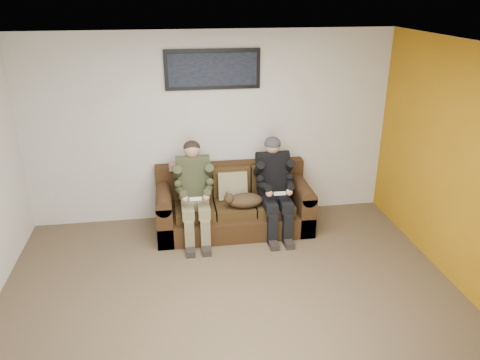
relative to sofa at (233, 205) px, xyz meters
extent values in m
plane|color=brown|center=(-0.23, -1.82, -0.32)|extent=(5.00, 5.00, 0.00)
plane|color=silver|center=(-0.23, -1.82, 2.28)|extent=(5.00, 5.00, 0.00)
plane|color=beige|center=(-0.23, 0.43, 0.98)|extent=(5.00, 0.00, 5.00)
plane|color=#AB7211|center=(2.26, -1.82, 0.98)|extent=(0.00, 4.50, 4.50)
cube|color=#362110|center=(0.00, -0.07, -0.18)|extent=(2.06, 0.89, 0.28)
cube|color=#362110|center=(0.00, 0.28, 0.24)|extent=(2.06, 0.19, 0.56)
cube|color=#362110|center=(-0.93, -0.07, -0.04)|extent=(0.21, 0.89, 0.56)
cube|color=#362110|center=(0.93, -0.07, -0.04)|extent=(0.21, 0.89, 0.56)
cylinder|color=#362110|center=(-0.93, -0.07, 0.24)|extent=(0.21, 0.89, 0.21)
cylinder|color=#362110|center=(0.93, -0.07, 0.24)|extent=(0.21, 0.89, 0.21)
cube|color=#3B2912|center=(-0.53, -0.12, 0.03)|extent=(0.51, 0.56, 0.13)
cube|color=#3B2912|center=(-0.53, 0.15, 0.30)|extent=(0.51, 0.13, 0.41)
cube|color=#3B2912|center=(0.00, -0.12, 0.03)|extent=(0.51, 0.56, 0.13)
cube|color=#3B2912|center=(0.00, 0.15, 0.30)|extent=(0.51, 0.13, 0.41)
cube|color=#3B2912|center=(0.53, -0.12, 0.03)|extent=(0.51, 0.56, 0.13)
cube|color=#3B2912|center=(0.53, 0.15, 0.30)|extent=(0.51, 0.13, 0.41)
cube|color=#877C59|center=(0.00, 0.04, 0.28)|extent=(0.39, 0.19, 0.39)
cube|color=tan|center=(-0.62, 0.26, 0.53)|extent=(0.42, 0.21, 0.08)
cube|color=olive|center=(-0.53, -0.15, 0.16)|extent=(0.36, 0.30, 0.14)
cube|color=#333721|center=(-0.53, -0.05, 0.46)|extent=(0.40, 0.30, 0.53)
cylinder|color=#333721|center=(-0.53, -0.03, 0.67)|extent=(0.44, 0.18, 0.18)
sphere|color=#A5745E|center=(-0.53, -0.01, 0.83)|extent=(0.21, 0.21, 0.21)
cube|color=olive|center=(-0.63, -0.35, 0.15)|extent=(0.15, 0.42, 0.13)
cube|color=olive|center=(-0.43, -0.35, 0.15)|extent=(0.15, 0.42, 0.13)
cube|color=olive|center=(-0.63, -0.55, -0.11)|extent=(0.12, 0.13, 0.41)
cube|color=olive|center=(-0.43, -0.55, -0.11)|extent=(0.12, 0.13, 0.41)
cube|color=black|center=(-0.63, -0.63, -0.28)|extent=(0.11, 0.26, 0.08)
cube|color=black|center=(-0.43, -0.63, -0.28)|extent=(0.11, 0.26, 0.08)
cylinder|color=#333721|center=(-0.73, -0.12, 0.56)|extent=(0.11, 0.30, 0.28)
cylinder|color=#333721|center=(-0.33, -0.12, 0.56)|extent=(0.11, 0.30, 0.28)
cylinder|color=#333721|center=(-0.70, -0.34, 0.40)|extent=(0.14, 0.32, 0.15)
cylinder|color=#333721|center=(-0.36, -0.34, 0.40)|extent=(0.14, 0.32, 0.15)
sphere|color=#A5745E|center=(-0.66, -0.46, 0.35)|extent=(0.09, 0.09, 0.09)
sphere|color=#A5745E|center=(-0.40, -0.46, 0.35)|extent=(0.09, 0.09, 0.09)
cube|color=white|center=(-0.53, -0.48, 0.35)|extent=(0.15, 0.04, 0.03)
ellipsoid|color=black|center=(-0.53, 0.01, 0.86)|extent=(0.22, 0.22, 0.17)
cube|color=black|center=(0.53, -0.15, 0.16)|extent=(0.36, 0.30, 0.14)
cube|color=black|center=(0.53, -0.05, 0.46)|extent=(0.40, 0.30, 0.53)
cylinder|color=black|center=(0.53, -0.03, 0.67)|extent=(0.44, 0.18, 0.18)
sphere|color=tan|center=(0.53, -0.01, 0.83)|extent=(0.21, 0.21, 0.21)
cube|color=black|center=(0.43, -0.35, 0.15)|extent=(0.15, 0.42, 0.13)
cube|color=black|center=(0.63, -0.35, 0.15)|extent=(0.15, 0.42, 0.13)
cube|color=black|center=(0.43, -0.55, -0.11)|extent=(0.12, 0.13, 0.41)
cube|color=black|center=(0.63, -0.55, -0.11)|extent=(0.12, 0.13, 0.41)
cube|color=black|center=(0.43, -0.63, -0.28)|extent=(0.11, 0.26, 0.08)
cube|color=black|center=(0.63, -0.63, -0.28)|extent=(0.11, 0.26, 0.08)
cylinder|color=black|center=(0.33, -0.12, 0.56)|extent=(0.11, 0.30, 0.28)
cylinder|color=black|center=(0.73, -0.12, 0.56)|extent=(0.11, 0.30, 0.28)
cylinder|color=black|center=(0.36, -0.34, 0.40)|extent=(0.14, 0.32, 0.15)
cylinder|color=black|center=(0.70, -0.34, 0.40)|extent=(0.14, 0.32, 0.15)
sphere|color=tan|center=(0.40, -0.46, 0.35)|extent=(0.09, 0.09, 0.09)
sphere|color=tan|center=(0.66, -0.46, 0.35)|extent=(0.09, 0.09, 0.09)
cube|color=white|center=(0.53, -0.48, 0.35)|extent=(0.15, 0.04, 0.03)
ellipsoid|color=black|center=(0.53, -0.01, 0.86)|extent=(0.22, 0.22, 0.19)
ellipsoid|color=#4E371F|center=(0.13, -0.27, 0.19)|extent=(0.47, 0.26, 0.19)
sphere|color=#4E371F|center=(-0.09, -0.30, 0.24)|extent=(0.14, 0.14, 0.14)
cone|color=#4E371F|center=(-0.11, -0.33, 0.31)|extent=(0.04, 0.04, 0.04)
cone|color=#4E371F|center=(-0.11, -0.26, 0.31)|extent=(0.04, 0.04, 0.04)
cylinder|color=#4E371F|center=(0.37, -0.22, 0.15)|extent=(0.26, 0.13, 0.08)
cube|color=black|center=(-0.20, 0.40, 1.78)|extent=(1.25, 0.04, 0.52)
cube|color=black|center=(-0.20, 0.37, 1.78)|extent=(1.15, 0.01, 0.42)
camera|label=1|loc=(-0.80, -5.73, 2.77)|focal=35.00mm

